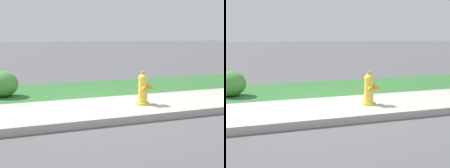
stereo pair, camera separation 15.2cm
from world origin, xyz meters
The scene contains 6 objects.
ground_plane centered at (0.00, 0.00, 0.00)m, with size 120.00×120.00×0.00m, color #515154.
sidewalk_pavement centered at (0.00, 0.00, 0.01)m, with size 18.00×1.91×0.01m, color #ADA89E.
grass_verge centered at (0.00, 2.11, 0.00)m, with size 18.00×2.32×0.01m, color #2D662D.
street_curb centered at (0.00, -1.03, 0.06)m, with size 18.00×0.16×0.12m, color #ADA89E.
fire_hydrant_by_grass_verge centered at (0.90, 0.00, 0.31)m, with size 0.33×0.36×0.65m.
shrub_bush_near_lamp centered at (-1.60, 1.78, 0.28)m, with size 0.65×0.65×0.56m.
Camera 1 is at (-1.72, -5.27, 1.33)m, focal length 50.00 mm.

